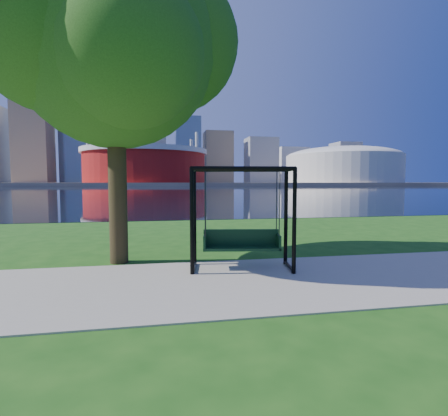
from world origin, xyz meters
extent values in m
plane|color=#1E5114|center=(0.00, 0.00, 0.00)|extent=(900.00, 900.00, 0.00)
cube|color=#9E937F|center=(0.00, -0.50, 0.01)|extent=(120.00, 4.00, 0.03)
cube|color=black|center=(0.00, 102.00, 0.01)|extent=(900.00, 180.00, 0.02)
cube|color=#937F60|center=(0.00, 306.00, 1.00)|extent=(900.00, 228.00, 2.00)
cylinder|color=maroon|center=(-10.00, 235.00, 13.00)|extent=(80.00, 80.00, 22.00)
cylinder|color=silver|center=(-10.00, 235.00, 22.50)|extent=(83.00, 83.00, 3.00)
cylinder|color=silver|center=(22.91, 254.00, 18.00)|extent=(2.00, 2.00, 32.00)
cylinder|color=silver|center=(-42.91, 254.00, 18.00)|extent=(2.00, 2.00, 32.00)
cylinder|color=silver|center=(-42.91, 216.00, 18.00)|extent=(2.00, 2.00, 32.00)
cylinder|color=silver|center=(22.91, 216.00, 18.00)|extent=(2.00, 2.00, 32.00)
cylinder|color=beige|center=(135.00, 235.00, 12.00)|extent=(84.00, 84.00, 20.00)
ellipsoid|color=beige|center=(135.00, 235.00, 21.00)|extent=(84.00, 84.00, 15.12)
cube|color=#998466|center=(-100.00, 300.00, 46.00)|extent=(26.00, 26.00, 88.00)
cube|color=slate|center=(-70.00, 325.00, 49.50)|extent=(30.00, 24.00, 95.00)
cube|color=gray|center=(-40.00, 305.00, 38.00)|extent=(24.00, 24.00, 72.00)
cube|color=silver|center=(-10.00, 335.00, 42.00)|extent=(32.00, 28.00, 80.00)
cube|color=slate|center=(25.00, 310.00, 31.00)|extent=(22.00, 22.00, 58.00)
cube|color=#998466|center=(55.00, 325.00, 26.00)|extent=(26.00, 26.00, 48.00)
cube|color=gray|center=(95.00, 315.00, 23.00)|extent=(28.00, 24.00, 42.00)
cube|color=silver|center=(135.00, 340.00, 20.00)|extent=(30.00, 26.00, 36.00)
cube|color=gray|center=(185.00, 320.00, 22.00)|extent=(24.00, 24.00, 40.00)
cube|color=#998466|center=(225.00, 335.00, 18.00)|extent=(26.00, 26.00, 32.00)
sphere|color=#998466|center=(-100.00, 300.00, 93.50)|extent=(10.00, 10.00, 10.00)
cylinder|color=black|center=(-0.64, 0.27, 1.23)|extent=(0.11, 0.11, 2.47)
cylinder|color=black|center=(1.69, -0.10, 1.23)|extent=(0.11, 0.11, 2.47)
cylinder|color=black|center=(-0.49, 1.23, 1.23)|extent=(0.11, 0.11, 2.47)
cylinder|color=black|center=(1.84, 0.85, 1.23)|extent=(0.11, 0.11, 2.47)
cylinder|color=black|center=(0.52, 0.09, 2.47)|extent=(2.35, 0.47, 0.10)
cylinder|color=black|center=(0.68, 1.04, 2.47)|extent=(2.35, 0.47, 0.10)
cylinder|color=black|center=(-0.57, 0.75, 2.47)|extent=(0.25, 0.97, 0.10)
cylinder|color=black|center=(-0.57, 0.75, 0.09)|extent=(0.23, 0.97, 0.08)
cylinder|color=black|center=(1.77, 0.38, 2.47)|extent=(0.25, 0.97, 0.10)
cylinder|color=black|center=(1.77, 0.38, 0.09)|extent=(0.23, 0.97, 0.08)
cube|color=black|center=(0.60, 0.56, 0.54)|extent=(1.93, 0.78, 0.06)
cube|color=black|center=(0.63, 0.77, 0.77)|extent=(1.86, 0.35, 0.41)
cube|color=black|center=(-0.29, 0.71, 0.69)|extent=(0.13, 0.49, 0.36)
cube|color=black|center=(1.49, 0.42, 0.69)|extent=(0.13, 0.49, 0.36)
cylinder|color=#2C2C30|center=(-0.31, 0.51, 1.64)|extent=(0.03, 0.03, 1.56)
cylinder|color=#2C2C30|center=(1.44, 0.23, 1.64)|extent=(0.03, 0.03, 1.56)
cylinder|color=#2C2C30|center=(-0.24, 0.90, 1.64)|extent=(0.03, 0.03, 1.56)
cylinder|color=#2C2C30|center=(1.51, 0.62, 1.64)|extent=(0.03, 0.03, 1.56)
cylinder|color=black|center=(-2.45, 1.92, 2.38)|extent=(0.48, 0.48, 4.77)
sphere|color=#2A5318|center=(-2.45, 1.92, 5.63)|extent=(5.20, 5.20, 5.20)
sphere|color=#2A5318|center=(-1.04, 2.57, 6.07)|extent=(3.90, 3.90, 3.90)
sphere|color=#2A5318|center=(-3.75, 1.49, 5.85)|extent=(4.12, 4.12, 4.12)
sphere|color=#2A5318|center=(-2.01, 0.73, 5.09)|extent=(3.47, 3.47, 3.47)
sphere|color=#2A5318|center=(-3.10, 3.22, 6.50)|extent=(3.68, 3.68, 3.68)
camera|label=1|loc=(-1.38, -7.67, 2.15)|focal=28.00mm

